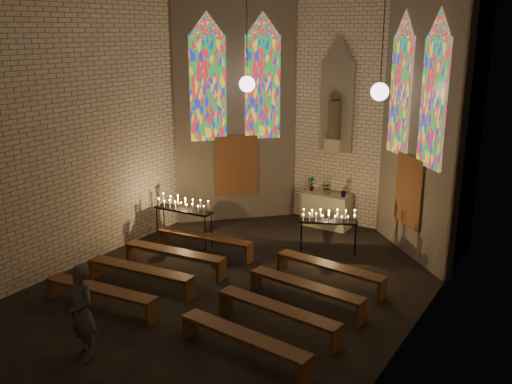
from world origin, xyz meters
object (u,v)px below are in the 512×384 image
at_px(altar, 326,210).
at_px(visitor, 82,312).
at_px(aisle_flower_pot, 258,266).
at_px(votive_stand_left, 183,207).
at_px(votive_stand_right, 329,218).

distance_m(altar, visitor, 8.69).
bearing_deg(aisle_flower_pot, votive_stand_left, 166.85).
bearing_deg(votive_stand_left, visitor, -72.97).
bearing_deg(votive_stand_right, aisle_flower_pot, -136.19).
distance_m(votive_stand_left, votive_stand_right, 3.90).
xyz_separation_m(aisle_flower_pot, votive_stand_right, (0.85, 2.11, 0.75)).
bearing_deg(votive_stand_left, votive_stand_right, 18.54).
xyz_separation_m(aisle_flower_pot, votive_stand_left, (-2.76, 0.65, 0.87)).
distance_m(altar, votive_stand_right, 2.11).
relative_size(votive_stand_left, visitor, 0.96).
height_order(aisle_flower_pot, votive_stand_left, votive_stand_left).
height_order(altar, aisle_flower_pot, altar).
bearing_deg(visitor, votive_stand_right, 92.38).
bearing_deg(visitor, votive_stand_left, 126.26).
bearing_deg(aisle_flower_pot, visitor, -99.20).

